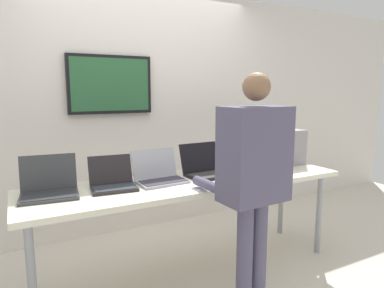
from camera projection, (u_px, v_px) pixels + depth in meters
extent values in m
cube|color=beige|center=(191.00, 273.00, 2.86)|extent=(8.00, 8.00, 0.04)
cube|color=silver|center=(142.00, 111.00, 3.64)|extent=(8.00, 0.06, 2.57)
cube|color=black|center=(110.00, 85.00, 3.39)|extent=(0.84, 0.05, 0.58)
cube|color=#2A5E36|center=(111.00, 85.00, 3.38)|extent=(0.78, 0.02, 0.52)
cube|color=#ECE7CD|center=(191.00, 182.00, 2.74)|extent=(2.60, 0.70, 0.04)
cylinder|color=#8F929A|center=(32.00, 282.00, 2.03)|extent=(0.05, 0.05, 0.75)
cylinder|color=#8F929A|center=(319.00, 214.00, 3.14)|extent=(0.05, 0.05, 0.75)
cylinder|color=#8F929A|center=(28.00, 248.00, 2.46)|extent=(0.05, 0.05, 0.75)
cylinder|color=#8F929A|center=(281.00, 199.00, 3.57)|extent=(0.05, 0.05, 0.75)
cube|color=gray|center=(279.00, 147.00, 3.32)|extent=(0.42, 0.32, 0.34)
cube|color=black|center=(291.00, 149.00, 3.17)|extent=(0.04, 0.01, 0.03)
cube|color=#3A3C3F|center=(49.00, 196.00, 2.28)|extent=(0.39, 0.29, 0.02)
cube|color=#292B2E|center=(49.00, 195.00, 2.26)|extent=(0.36, 0.24, 0.00)
cube|color=#3A3C3F|center=(48.00, 172.00, 2.39)|extent=(0.37, 0.09, 0.25)
cube|color=#27643A|center=(48.00, 172.00, 2.39)|extent=(0.34, 0.07, 0.22)
cube|color=#262224|center=(114.00, 189.00, 2.46)|extent=(0.34, 0.25, 0.02)
cube|color=#292E36|center=(114.00, 187.00, 2.45)|extent=(0.31, 0.20, 0.00)
cube|color=#262224|center=(110.00, 169.00, 2.58)|extent=(0.33, 0.12, 0.21)
cube|color=silver|center=(110.00, 169.00, 2.58)|extent=(0.30, 0.10, 0.18)
cube|color=#B1B1B8|center=(162.00, 182.00, 2.64)|extent=(0.39, 0.26, 0.02)
cube|color=#2F2B37|center=(163.00, 181.00, 2.63)|extent=(0.36, 0.20, 0.00)
cube|color=#B1B1B8|center=(154.00, 163.00, 2.74)|extent=(0.38, 0.09, 0.23)
cube|color=#364979|center=(154.00, 163.00, 2.75)|extent=(0.35, 0.08, 0.20)
cube|color=black|center=(210.00, 175.00, 2.84)|extent=(0.38, 0.27, 0.02)
cube|color=#2E2E2D|center=(210.00, 174.00, 2.83)|extent=(0.35, 0.22, 0.00)
cube|color=black|center=(199.00, 157.00, 2.96)|extent=(0.37, 0.10, 0.24)
cube|color=navy|center=(199.00, 157.00, 2.96)|extent=(0.34, 0.08, 0.21)
cube|color=#373841|center=(251.00, 170.00, 3.02)|extent=(0.38, 0.27, 0.02)
cube|color=#282836|center=(251.00, 169.00, 3.01)|extent=(0.35, 0.22, 0.00)
cube|color=#373841|center=(238.00, 154.00, 3.16)|extent=(0.38, 0.14, 0.22)
cube|color=silver|center=(238.00, 154.00, 3.16)|extent=(0.35, 0.12, 0.19)
cylinder|color=#534E68|center=(245.00, 258.00, 2.28)|extent=(0.12, 0.12, 0.78)
cylinder|color=#534E68|center=(258.00, 254.00, 2.34)|extent=(0.12, 0.12, 0.78)
cube|color=#534E68|center=(255.00, 154.00, 2.20)|extent=(0.45, 0.28, 0.62)
sphere|color=#8D6647|center=(257.00, 87.00, 2.13)|extent=(0.18, 0.18, 0.18)
cylinder|color=#534E68|center=(208.00, 185.00, 2.40)|extent=(0.09, 0.32, 0.07)
cylinder|color=#534E68|center=(245.00, 179.00, 2.57)|extent=(0.09, 0.32, 0.07)
cube|color=white|center=(189.00, 187.00, 2.54)|extent=(0.30, 0.35, 0.00)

